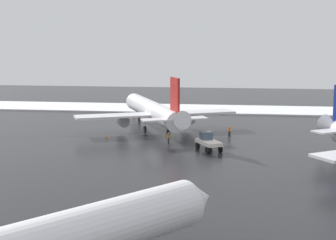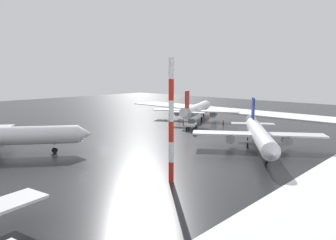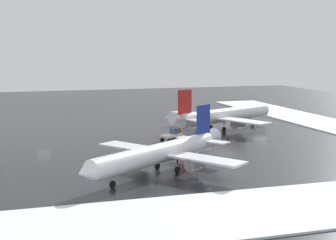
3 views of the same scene
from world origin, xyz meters
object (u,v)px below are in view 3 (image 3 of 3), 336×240
Objects in this scene: traffic_cone_near_nose at (258,122)px; airplane_parked_starboard at (159,153)px; airplane_parked_portside at (223,115)px; traffic_cone_wingtip_side at (181,126)px; ground_crew_mid_apron at (228,136)px; pushback_tug at (172,135)px; ground_crew_beside_wing at (180,131)px; traffic_cone_mid_line at (255,128)px.

airplane_parked_starboard is at bearing -132.27° from traffic_cone_near_nose.
traffic_cone_wingtip_side is (-8.16, 6.14, -2.96)m from airplane_parked_portside.
traffic_cone_near_nose is 1.00× the size of traffic_cone_wingtip_side.
ground_crew_mid_apron reaches higher than traffic_cone_wingtip_side.
pushback_tug reaches higher than ground_crew_mid_apron.
airplane_parked_starboard is at bearing -140.99° from pushback_tug.
airplane_parked_portside is 14.01m from ground_crew_mid_apron.
airplane_parked_portside is at bearing -153.71° from traffic_cone_near_nose.
pushback_tug is 2.98× the size of ground_crew_beside_wing.
traffic_cone_mid_line is at bearing -9.27° from pushback_tug.
ground_crew_beside_wing is at bearing -109.00° from traffic_cone_wingtip_side.
ground_crew_mid_apron is at bearing 29.08° from ground_crew_beside_wing.
ground_crew_mid_apron is (10.88, -2.76, -0.31)m from pushback_tug.
pushback_tug is 2.98× the size of ground_crew_mid_apron.
traffic_cone_near_nose is at bearing 59.53° from traffic_cone_mid_line.
traffic_cone_wingtip_side is (3.57, 10.37, -0.70)m from ground_crew_beside_wing.
traffic_cone_mid_line is at bearing -28.64° from traffic_cone_wingtip_side.
traffic_cone_mid_line is at bearing 46.29° from ground_crew_mid_apron.
traffic_cone_wingtip_side is at bearing 36.99° from pushback_tug.
traffic_cone_mid_line is (18.76, 2.07, -0.70)m from ground_crew_beside_wing.
pushback_tug is 9.25× the size of traffic_cone_wingtip_side.
traffic_cone_near_nose is at bearing 103.02° from ground_crew_beside_wing.
pushback_tug reaches higher than traffic_cone_near_nose.
traffic_cone_wingtip_side is at bearing 151.36° from traffic_cone_mid_line.
pushback_tug is 9.25× the size of traffic_cone_mid_line.
pushback_tug reaches higher than ground_crew_beside_wing.
ground_crew_beside_wing reaches higher than traffic_cone_wingtip_side.
ground_crew_mid_apron is 3.11× the size of traffic_cone_mid_line.
pushback_tug is 7.11m from ground_crew_beside_wing.
airplane_parked_starboard is 45.97m from traffic_cone_mid_line.
airplane_parked_starboard is 54.92m from traffic_cone_near_nose.
ground_crew_beside_wing is at bearing -148.44° from airplane_parked_starboard.
airplane_parked_portside reaches higher than traffic_cone_near_nose.
airplane_parked_portside reaches higher than pushback_tug.
airplane_parked_portside is 13.37m from traffic_cone_near_nose.
traffic_cone_mid_line is 1.00× the size of traffic_cone_wingtip_side.
traffic_cone_near_nose is 1.00× the size of traffic_cone_mid_line.
ground_crew_mid_apron reaches higher than traffic_cone_near_nose.
airplane_parked_starboard reaches higher than pushback_tug.
ground_crew_mid_apron and ground_crew_beside_wing have the same top height.
traffic_cone_near_nose is (27.10, 16.07, -1.01)m from pushback_tug.
traffic_cone_mid_line is at bearing -120.47° from traffic_cone_near_nose.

